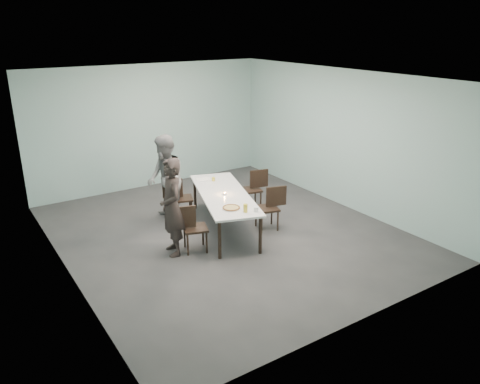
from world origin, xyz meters
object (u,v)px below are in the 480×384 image
chair_near_left (191,225)px  diner_far (166,180)px  table (224,196)px  beer_glass (245,208)px  chair_far_left (178,196)px  chair_near_right (271,205)px  side_plate (235,205)px  chair_far_right (254,186)px  pizza (231,208)px  diner_near (172,207)px  water_tumbler (256,209)px  amber_tumbler (213,179)px  tealight (225,194)px

chair_near_left → diner_far: 1.54m
table → beer_glass: size_ratio=18.34×
chair_far_left → chair_near_right: (1.30, -1.48, 0.00)m
side_plate → chair_far_right: bearing=43.4°
diner_far → chair_far_left: bearing=105.3°
pizza → chair_far_right: bearing=43.0°
diner_near → water_tumbler: size_ratio=19.48×
chair_far_left → diner_far: diner_far is taller
table → amber_tumbler: (0.22, 0.78, 0.10)m
chair_far_left → amber_tumbler: size_ratio=10.88×
tealight → chair_far_right: bearing=29.6°
pizza → amber_tumbler: size_ratio=4.25×
beer_glass → pizza: bearing=114.9°
chair_far_left → amber_tumbler: chair_far_left is taller
table → chair_far_left: (-0.51, 0.99, -0.19)m
chair_far_right → water_tumbler: 2.10m
table → side_plate: 0.66m
chair_near_right → side_plate: size_ratio=4.83×
diner_far → beer_glass: size_ratio=12.13×
diner_near → pizza: size_ratio=5.16×
chair_near_left → diner_near: 0.49m
chair_far_left → water_tumbler: 2.19m
beer_glass → amber_tumbler: beer_glass is taller
pizza → amber_tumbler: amber_tumbler is taller
amber_tumbler → beer_glass: bearing=-102.6°
table → water_tumbler: (-0.02, -1.12, 0.10)m
diner_far → amber_tumbler: diner_far is taller
chair_far_left → tealight: 1.20m
chair_far_left → diner_far: (-0.27, -0.03, 0.41)m
diner_near → amber_tumbler: bearing=138.0°
chair_far_right → diner_near: (-2.46, -1.00, 0.38)m
chair_near_left → side_plate: bearing=8.4°
chair_near_left → water_tumbler: chair_near_left is taller
chair_near_right → diner_far: 2.18m
chair_near_right → diner_far: (-1.58, 1.45, 0.41)m
chair_far_right → water_tumbler: size_ratio=9.67×
side_plate → chair_far_left: bearing=102.2°
tealight → chair_far_left: bearing=114.7°
pizza → side_plate: pizza is taller
diner_far → chair_near_right: bearing=56.7°
side_plate → water_tumbler: water_tumbler is taller
table → chair_far_right: 1.31m
chair_far_right → diner_far: bearing=3.5°
chair_far_right → tealight: chair_far_right is taller
chair_near_right → amber_tumbler: chair_near_right is taller
diner_far → water_tumbler: diner_far is taller
diner_near → diner_far: (0.52, 1.37, 0.03)m
amber_tumbler → pizza: bearing=-108.9°
diner_near → water_tumbler: diner_near is taller
chair_near_left → chair_far_right: same height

